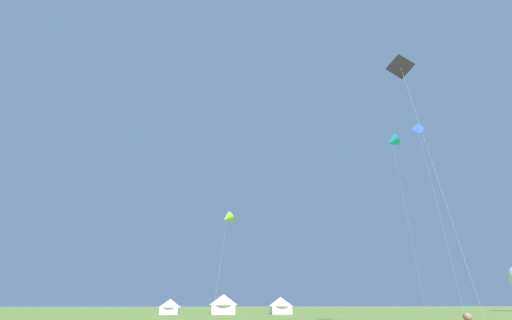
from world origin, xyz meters
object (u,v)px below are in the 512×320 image
object	(u,v)px
kite_blue_diamond	(419,133)
kite_lime_delta	(227,218)
festival_tent_right	(223,303)
kite_black_diamond	(401,69)
kite_cyan_delta	(392,142)
festival_tent_center	(281,305)
festival_tent_left	(170,306)

from	to	relation	value
kite_blue_diamond	kite_lime_delta	bearing A→B (deg)	143.28
kite_blue_diamond	festival_tent_right	xyz separation A→B (m)	(-26.06, 27.27, -21.93)
kite_black_diamond	kite_cyan_delta	distance (m)	34.24
kite_lime_delta	festival_tent_center	size ratio (longest dim) A/B	3.75
kite_black_diamond	kite_lime_delta	size ratio (longest dim) A/B	1.44
kite_blue_diamond	kite_cyan_delta	distance (m)	15.99
kite_black_diamond	festival_tent_left	world-z (taller)	kite_black_diamond
festival_tent_center	festival_tent_left	bearing A→B (deg)	-180.00
kite_cyan_delta	festival_tent_left	distance (m)	49.62
festival_tent_center	kite_black_diamond	bearing A→B (deg)	-83.25
kite_lime_delta	kite_blue_diamond	distance (m)	33.37
festival_tent_left	festival_tent_right	world-z (taller)	festival_tent_right
kite_lime_delta	kite_blue_diamond	bearing A→B (deg)	-36.72
kite_cyan_delta	festival_tent_right	xyz separation A→B (m)	(-29.66, 12.66, -27.37)
kite_lime_delta	kite_cyan_delta	bearing A→B (deg)	-9.12
kite_blue_diamond	festival_tent_left	bearing A→B (deg)	142.46
kite_cyan_delta	festival_tent_right	bearing A→B (deg)	156.88
kite_blue_diamond	festival_tent_right	bearing A→B (deg)	133.70
kite_black_diamond	kite_blue_diamond	world-z (taller)	kite_blue_diamond
festival_tent_right	kite_blue_diamond	bearing A→B (deg)	-46.30
festival_tent_left	festival_tent_right	xyz separation A→B (m)	(9.42, 0.00, 0.45)
festival_tent_right	festival_tent_center	world-z (taller)	festival_tent_right
kite_black_diamond	kite_blue_diamond	distance (m)	19.08
kite_lime_delta	kite_cyan_delta	distance (m)	32.87
kite_cyan_delta	kite_blue_diamond	bearing A→B (deg)	-103.86
kite_lime_delta	kite_blue_diamond	world-z (taller)	kite_blue_diamond
kite_lime_delta	festival_tent_center	bearing A→B (deg)	37.64
kite_lime_delta	festival_tent_right	size ratio (longest dim) A/B	3.24
kite_lime_delta	kite_black_diamond	bearing A→B (deg)	-66.40
festival_tent_center	festival_tent_right	bearing A→B (deg)	-180.00
kite_black_diamond	kite_blue_diamond	bearing A→B (deg)	56.33
kite_cyan_delta	festival_tent_right	distance (m)	42.30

